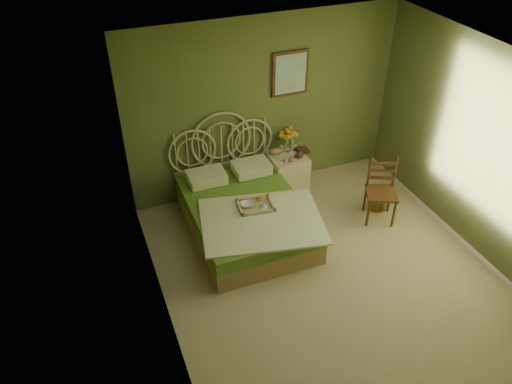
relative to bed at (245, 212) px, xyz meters
name	(u,v)px	position (x,y,z in m)	size (l,w,h in m)	color
floor	(333,279)	(0.67, -1.28, -0.30)	(4.50, 4.50, 0.00)	tan
ceiling	(358,79)	(0.67, -1.28, 2.30)	(4.50, 4.50, 0.00)	silver
wall_back	(264,107)	(0.67, 0.97, 1.00)	(4.00, 4.00, 0.00)	#5A6535
wall_left	(160,238)	(-1.33, -1.28, 1.00)	(4.50, 4.50, 0.00)	#5A6535
wall_right	(490,157)	(2.67, -1.28, 1.00)	(4.50, 4.50, 0.00)	#5A6535
wall_art	(290,73)	(1.04, 0.94, 1.45)	(0.54, 0.04, 0.64)	#3B1B10
bed	(245,212)	(0.00, 0.00, 0.00)	(1.71, 2.17, 1.34)	#A38651
nightstand	(287,168)	(0.95, 0.71, 0.06)	(0.53, 0.53, 1.01)	beige
chair	(379,186)	(1.83, -0.39, 0.21)	(0.54, 0.54, 0.92)	#3B1B10
birdcage	(378,197)	(1.95, -0.24, -0.10)	(0.27, 0.27, 0.41)	#C6833F
book_lower	(298,152)	(1.12, 0.72, 0.29)	(0.15, 0.20, 0.02)	#381E0F
book_upper	(298,151)	(1.12, 0.72, 0.31)	(0.16, 0.22, 0.02)	#472819
cereal_bowl	(247,204)	(-0.02, -0.15, 0.24)	(0.16, 0.16, 0.04)	white
coffee_cup	(263,205)	(0.16, -0.26, 0.26)	(0.08, 0.08, 0.07)	white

